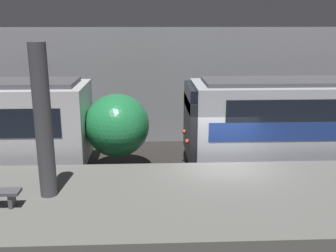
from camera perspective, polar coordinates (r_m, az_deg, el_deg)
The scene contains 4 objects.
ground_plane at distance 13.79m, azimuth 8.05°, elevation -9.51°, with size 120.00×120.00×0.00m, color #282623.
platform at distance 11.42m, azimuth 10.38°, elevation -12.05°, with size 40.00×4.84×1.10m.
station_rear_barrier at distance 18.71m, azimuth 5.04°, elevation 5.82°, with size 50.00×0.15×5.39m.
support_pillar_near at distance 10.71m, azimuth -17.67°, elevation 0.53°, with size 0.45×0.45×4.11m.
Camera 1 is at (-2.46, -12.30, 5.74)m, focal length 42.00 mm.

